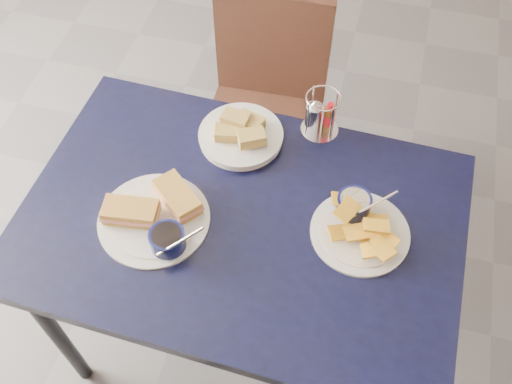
% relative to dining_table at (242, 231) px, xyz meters
% --- Properties ---
extents(ground, '(6.00, 6.00, 0.00)m').
position_rel_dining_table_xyz_m(ground, '(0.13, -0.12, -0.68)').
color(ground, '#4E4E53').
rests_on(ground, ground).
extents(dining_table, '(1.17, 0.80, 0.75)m').
position_rel_dining_table_xyz_m(dining_table, '(0.00, 0.00, 0.00)').
color(dining_table, black).
rests_on(dining_table, ground).
extents(chair_far, '(0.43, 0.41, 0.87)m').
position_rel_dining_table_xyz_m(chair_far, '(-0.10, 0.69, -0.18)').
color(chair_far, black).
rests_on(chair_far, ground).
extents(sandwich_plate, '(0.31, 0.29, 0.12)m').
position_rel_dining_table_xyz_m(sandwich_plate, '(-0.21, -0.07, 0.09)').
color(sandwich_plate, white).
rests_on(sandwich_plate, dining_table).
extents(plantain_plate, '(0.26, 0.26, 0.12)m').
position_rel_dining_table_xyz_m(plantain_plate, '(0.30, 0.05, 0.09)').
color(plantain_plate, white).
rests_on(plantain_plate, dining_table).
extents(bread_basket, '(0.24, 0.24, 0.07)m').
position_rel_dining_table_xyz_m(bread_basket, '(-0.07, 0.26, 0.09)').
color(bread_basket, white).
rests_on(bread_basket, dining_table).
extents(condiment_caddy, '(0.11, 0.11, 0.14)m').
position_rel_dining_table_xyz_m(condiment_caddy, '(0.14, 0.35, 0.13)').
color(condiment_caddy, silver).
rests_on(condiment_caddy, dining_table).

